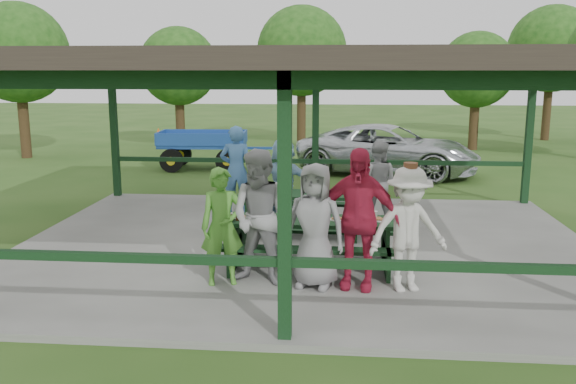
# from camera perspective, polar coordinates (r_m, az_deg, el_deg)

# --- Properties ---
(ground) EXTENTS (90.00, 90.00, 0.00)m
(ground) POSITION_cam_1_polar(r_m,az_deg,el_deg) (10.75, 1.61, -5.40)
(ground) COLOR #294C18
(ground) RESTS_ON ground
(concrete_slab) EXTENTS (10.00, 8.00, 0.10)m
(concrete_slab) POSITION_cam_1_polar(r_m,az_deg,el_deg) (10.74, 1.61, -5.14)
(concrete_slab) COLOR slate
(concrete_slab) RESTS_ON ground
(pavilion_structure) EXTENTS (10.60, 8.60, 3.24)m
(pavilion_structure) POSITION_cam_1_polar(r_m,az_deg,el_deg) (10.29, 1.71, 11.74)
(pavilion_structure) COLOR black
(pavilion_structure) RESTS_ON concrete_slab
(picnic_table_near) EXTENTS (2.68, 1.39, 0.75)m
(picnic_table_near) POSITION_cam_1_polar(r_m,az_deg,el_deg) (9.43, 2.11, -4.17)
(picnic_table_near) COLOR black
(picnic_table_near) RESTS_ON concrete_slab
(picnic_table_far) EXTENTS (2.34, 1.39, 0.75)m
(picnic_table_far) POSITION_cam_1_polar(r_m,az_deg,el_deg) (11.39, 1.30, -1.49)
(picnic_table_far) COLOR black
(picnic_table_far) RESTS_ON concrete_slab
(table_setting) EXTENTS (2.37, 0.45, 0.10)m
(table_setting) POSITION_cam_1_polar(r_m,az_deg,el_deg) (9.38, 1.76, -2.31)
(table_setting) COLOR white
(table_setting) RESTS_ON picnic_table_near
(contestant_green) EXTENTS (0.70, 0.56, 1.68)m
(contestant_green) POSITION_cam_1_polar(r_m,az_deg,el_deg) (8.63, -6.17, -3.23)
(contestant_green) COLOR #4A902E
(contestant_green) RESTS_ON concrete_slab
(contestant_grey_left) EXTENTS (1.08, 0.92, 1.93)m
(contestant_grey_left) POSITION_cam_1_polar(r_m,az_deg,el_deg) (8.56, -2.46, -2.42)
(contestant_grey_left) COLOR gray
(contestant_grey_left) RESTS_ON concrete_slab
(contestant_grey_mid) EXTENTS (0.97, 0.75, 1.76)m
(contestant_grey_mid) POSITION_cam_1_polar(r_m,az_deg,el_deg) (8.47, 2.53, -3.18)
(contestant_grey_mid) COLOR gray
(contestant_grey_mid) RESTS_ON concrete_slab
(contestant_red) EXTENTS (1.23, 0.68, 1.98)m
(contestant_red) POSITION_cam_1_polar(r_m,az_deg,el_deg) (8.45, 6.50, -2.49)
(contestant_red) COLOR #B72140
(contestant_red) RESTS_ON concrete_slab
(contestant_white_fedora) EXTENTS (1.27, 0.96, 1.79)m
(contestant_white_fedora) POSITION_cam_1_polar(r_m,az_deg,el_deg) (8.46, 11.17, -3.44)
(contestant_white_fedora) COLOR silver
(contestant_white_fedora) RESTS_ON concrete_slab
(spectator_lblue) EXTENTS (1.64, 0.93, 1.69)m
(spectator_lblue) POSITION_cam_1_polar(r_m,az_deg,el_deg) (12.15, -0.41, 1.15)
(spectator_lblue) COLOR #83ACCA
(spectator_lblue) RESTS_ON concrete_slab
(spectator_blue) EXTENTS (0.72, 0.50, 1.87)m
(spectator_blue) POSITION_cam_1_polar(r_m,az_deg,el_deg) (12.83, -4.86, 2.06)
(spectator_blue) COLOR teal
(spectator_blue) RESTS_ON concrete_slab
(spectator_grey) EXTENTS (0.93, 0.81, 1.64)m
(spectator_grey) POSITION_cam_1_polar(r_m,az_deg,el_deg) (12.16, 8.35, 0.92)
(spectator_grey) COLOR #949497
(spectator_grey) RESTS_ON concrete_slab
(pickup_truck) EXTENTS (5.83, 3.91, 1.49)m
(pickup_truck) POSITION_cam_1_polar(r_m,az_deg,el_deg) (18.54, 9.41, 3.94)
(pickup_truck) COLOR silver
(pickup_truck) RESTS_ON ground
(farm_trailer) EXTENTS (3.68, 1.76, 1.28)m
(farm_trailer) POSITION_cam_1_polar(r_m,az_deg,el_deg) (19.48, -7.96, 4.02)
(farm_trailer) COLOR navy
(farm_trailer) RESTS_ON ground
(tree_far_left) EXTENTS (3.04, 3.04, 4.74)m
(tree_far_left) POSITION_cam_1_polar(r_m,az_deg,el_deg) (24.55, -10.23, 11.47)
(tree_far_left) COLOR #362515
(tree_far_left) RESTS_ON ground
(tree_left) EXTENTS (3.60, 3.60, 5.62)m
(tree_left) POSITION_cam_1_polar(r_m,az_deg,el_deg) (25.02, 1.29, 13.01)
(tree_left) COLOR #362515
(tree_left) RESTS_ON ground
(tree_mid) EXTENTS (2.91, 2.91, 4.55)m
(tree_mid) POSITION_cam_1_polar(r_m,az_deg,el_deg) (24.91, 17.27, 10.83)
(tree_mid) COLOR #362515
(tree_mid) RESTS_ON ground
(tree_edge_left) EXTENTS (3.46, 3.46, 5.40)m
(tree_edge_left) POSITION_cam_1_polar(r_m,az_deg,el_deg) (23.54, -23.93, 11.79)
(tree_edge_left) COLOR #362515
(tree_edge_left) RESTS_ON ground
(tree_far_right) EXTENTS (3.74, 3.74, 5.85)m
(tree_far_right) POSITION_cam_1_polar(r_m,az_deg,el_deg) (29.49, 23.47, 12.16)
(tree_far_right) COLOR #362515
(tree_far_right) RESTS_ON ground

